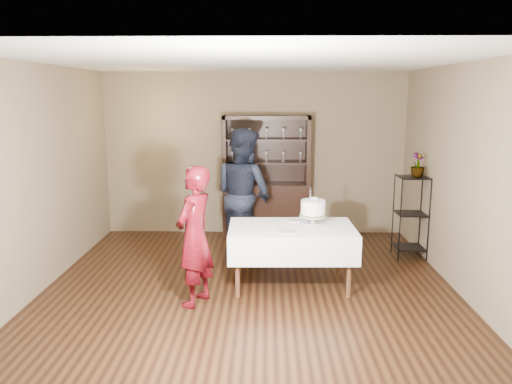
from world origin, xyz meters
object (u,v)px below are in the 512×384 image
(china_hutch, at_px, (266,197))
(potted_plant, at_px, (418,165))
(cake, at_px, (313,209))
(cake_table, at_px, (291,241))
(man, at_px, (243,194))
(woman, at_px, (195,236))
(plant_etagere, at_px, (411,213))

(china_hutch, xyz_separation_m, potted_plant, (2.13, -1.08, 0.70))
(cake, bearing_deg, cake_table, -151.11)
(china_hutch, xyz_separation_m, man, (-0.32, -1.15, 0.28))
(man, relative_size, cake, 4.04)
(woman, bearing_deg, china_hutch, -173.04)
(cake, bearing_deg, china_hutch, 105.68)
(cake_table, height_order, potted_plant, potted_plant)
(man, bearing_deg, cake, 179.84)
(cake_table, relative_size, woman, 0.97)
(plant_etagere, xyz_separation_m, woman, (-2.87, -1.71, 0.14))
(potted_plant, bearing_deg, plant_etagere, 154.47)
(cake_table, distance_m, cake, 0.48)
(cake_table, bearing_deg, china_hutch, 97.99)
(plant_etagere, bearing_deg, man, -177.72)
(woman, bearing_deg, potted_plant, 142.93)
(woman, height_order, potted_plant, woman)
(plant_etagere, relative_size, cake, 2.57)
(china_hutch, bearing_deg, cake, -74.32)
(cake_table, bearing_deg, cake, 28.89)
(china_hutch, relative_size, plant_etagere, 1.67)
(woman, height_order, man, man)
(potted_plant, bearing_deg, cake_table, -148.01)
(cake_table, height_order, cake, cake)
(plant_etagere, xyz_separation_m, potted_plant, (0.05, -0.02, 0.71))
(man, xyz_separation_m, potted_plant, (2.45, 0.07, 0.42))
(china_hutch, height_order, man, china_hutch)
(china_hutch, height_order, cake_table, china_hutch)
(cake, bearing_deg, plant_etagere, 33.96)
(plant_etagere, distance_m, cake, 1.83)
(plant_etagere, distance_m, man, 2.42)
(plant_etagere, height_order, cake_table, plant_etagere)
(plant_etagere, xyz_separation_m, man, (-2.40, -0.10, 0.29))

